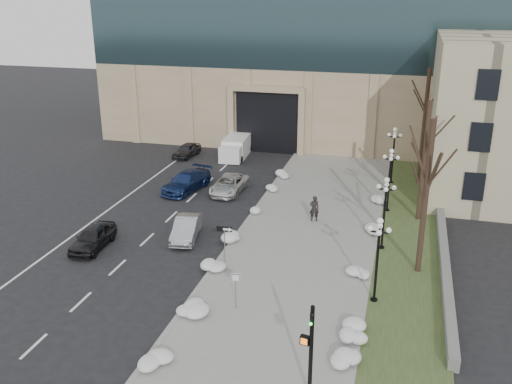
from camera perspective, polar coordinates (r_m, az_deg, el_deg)
ground at (r=27.50m, az=-7.38°, el=-14.76°), size 160.00×160.00×0.00m
sidewalk at (r=38.45m, az=5.40°, el=-3.90°), size 9.00×40.00×0.12m
curb at (r=39.35m, az=-1.08°, el=-3.21°), size 0.30×40.00×0.14m
grass_strip at (r=38.05m, az=15.11°, el=-4.83°), size 4.00×40.00×0.10m
stone_wall at (r=39.86m, az=18.06°, el=-3.51°), size 0.50×30.00×0.70m
car_a at (r=37.20m, az=-16.01°, el=-4.40°), size 1.91×4.25×1.42m
car_b at (r=37.38m, az=-6.98°, el=-3.63°), size 2.21×4.38×1.38m
car_c at (r=45.95m, az=-6.98°, el=1.04°), size 3.15×5.50×1.50m
car_d at (r=45.28m, az=-2.73°, el=0.76°), size 2.28×4.79×1.32m
car_e at (r=55.13m, az=-6.95°, el=4.17°), size 2.02×3.94×1.28m
pedestrian at (r=39.59m, az=5.84°, el=-1.65°), size 0.77×0.61×1.84m
box_truck at (r=54.83m, az=-1.99°, el=4.51°), size 2.44×6.04×1.88m
one_way_sign at (r=32.90m, az=-2.91°, el=-4.22°), size 0.96×0.27×2.55m
keep_sign at (r=28.88m, az=-2.06°, el=-9.13°), size 0.44×0.16×2.10m
traffic_signal at (r=23.18m, az=5.42°, el=-15.77°), size 0.72×0.96×4.22m
snow_clump_a at (r=26.01m, az=-10.70°, el=-16.46°), size 1.10×1.60×0.36m
snow_clump_b at (r=29.56m, az=-6.38°, el=-11.31°), size 1.10×1.60×0.36m
snow_clump_c at (r=32.99m, az=-4.41°, el=-7.67°), size 1.10×1.60×0.36m
snow_clump_d at (r=36.54m, az=-2.27°, el=-4.74°), size 1.10×1.60×0.36m
snow_clump_e at (r=40.55m, az=0.31°, el=-2.13°), size 1.10×1.60×0.36m
snow_clump_f at (r=45.38m, az=1.70°, el=0.34°), size 1.10×1.60×0.36m
snow_clump_g at (r=48.85m, az=2.58°, el=1.79°), size 1.10×1.60×0.36m
snow_clump_h at (r=27.81m, az=9.81°, el=-13.72°), size 1.10×1.60×0.36m
snow_clump_i at (r=33.29m, az=10.38°, el=-7.70°), size 1.10×1.60×0.36m
snow_clump_j at (r=38.51m, az=11.35°, el=-3.79°), size 1.10×1.60×0.36m
snow_clump_k at (r=26.22m, az=9.16°, el=-16.01°), size 1.10×1.60×0.36m
snow_clump_l at (r=44.13m, az=12.44°, el=-0.73°), size 1.10×1.60×0.36m
lamppost_a at (r=29.52m, az=12.10°, el=-5.58°), size 1.18×1.18×4.76m
lamppost_b at (r=35.51m, az=12.78°, el=-1.15°), size 1.18×1.18×4.76m
lamppost_c at (r=41.65m, az=13.25°, el=1.99°), size 1.18×1.18×4.76m
lamppost_d at (r=47.88m, az=13.61°, el=4.32°), size 1.18×1.18×4.76m
tree_near at (r=32.26m, az=16.81°, el=1.50°), size 3.20×3.20×9.00m
tree_mid at (r=40.03m, az=16.61°, el=4.59°), size 3.20×3.20×8.50m
tree_far at (r=47.67m, az=16.59°, el=7.80°), size 3.20×3.20×9.50m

